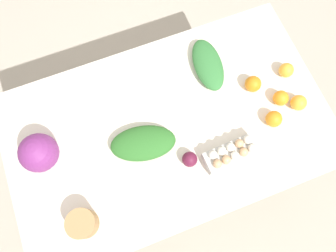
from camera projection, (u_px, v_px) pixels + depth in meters
name	position (u px, v px, depth m)	size (l,w,h in m)	color
ground_plane	(168.00, 161.00, 2.24)	(8.00, 8.00, 0.00)	#B2A899
dining_table	(168.00, 133.00, 1.60)	(1.49, 0.90, 0.77)	silver
cabbage_purple	(39.00, 153.00, 1.38)	(0.17, 0.17, 0.17)	#7A2D75
egg_carton	(232.00, 153.00, 1.43)	(0.25, 0.10, 0.09)	#B7B7B2
paper_bag	(82.00, 224.00, 1.33)	(0.12, 0.12, 0.09)	#A87F51
greens_bunch_chard	(143.00, 143.00, 1.44)	(0.29, 0.16, 0.08)	#2D6B28
greens_bunch_scallion	(208.00, 64.00, 1.57)	(0.28, 0.13, 0.07)	#337538
beet_root	(190.00, 159.00, 1.43)	(0.07, 0.07, 0.07)	#5B1933
orange_0	(286.00, 70.00, 1.56)	(0.07, 0.07, 0.07)	#F9A833
orange_1	(281.00, 98.00, 1.51)	(0.07, 0.07, 0.07)	orange
orange_2	(299.00, 103.00, 1.50)	(0.07, 0.07, 0.07)	#F9A833
orange_3	(274.00, 119.00, 1.48)	(0.07, 0.07, 0.07)	orange
orange_4	(253.00, 84.00, 1.53)	(0.08, 0.08, 0.08)	orange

